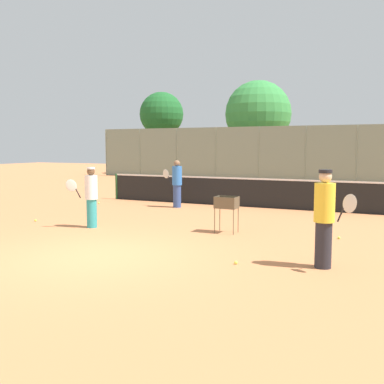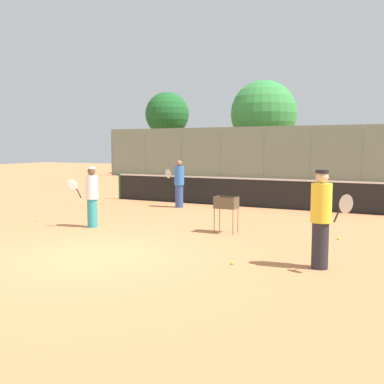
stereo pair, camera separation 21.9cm
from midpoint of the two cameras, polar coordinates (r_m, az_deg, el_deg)
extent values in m
plane|color=#D37F4C|center=(9.39, -11.70, -7.98)|extent=(80.00, 80.00, 0.00)
cylinder|color=#26592D|center=(19.21, -8.84, 0.72)|extent=(0.10, 0.10, 1.07)
cube|color=black|center=(16.74, 6.37, -0.09)|extent=(10.71, 0.01, 1.01)
cube|color=white|center=(16.69, 6.39, 1.73)|extent=(10.71, 0.02, 0.06)
cylinder|color=gray|center=(35.23, -9.97, 4.98)|extent=(0.08, 0.08, 3.51)
cylinder|color=gray|center=(33.53, -5.78, 5.00)|extent=(0.08, 0.08, 3.51)
cylinder|color=gray|center=(32.04, -1.16, 4.99)|extent=(0.08, 0.08, 3.51)
cylinder|color=gray|center=(30.76, 3.87, 4.95)|extent=(0.08, 0.08, 3.51)
cylinder|color=gray|center=(29.75, 9.28, 4.85)|extent=(0.08, 0.08, 3.51)
cylinder|color=gray|center=(29.01, 15.03, 4.71)|extent=(0.08, 0.08, 3.51)
cylinder|color=gray|center=(28.58, 21.00, 4.51)|extent=(0.08, 0.08, 3.51)
cube|color=gray|center=(29.01, 15.03, 4.71)|extent=(30.25, 0.01, 3.51)
cylinder|color=brown|center=(34.05, 9.18, 4.67)|extent=(0.40, 0.40, 3.16)
sphere|color=#388E42|center=(34.13, 9.26, 9.79)|extent=(4.89, 4.89, 4.89)
cylinder|color=brown|center=(36.44, -2.98, 5.27)|extent=(0.55, 0.55, 3.74)
sphere|color=#1E6028|center=(36.53, -3.00, 9.85)|extent=(3.50, 3.50, 3.50)
cylinder|color=#334C8C|center=(16.35, -1.25, -0.54)|extent=(0.29, 0.29, 0.82)
cylinder|color=blue|center=(16.28, -1.25, 2.09)|extent=(0.36, 0.36, 0.68)
sphere|color=#8C6647|center=(16.26, -1.26, 3.68)|extent=(0.22, 0.22, 0.22)
cylinder|color=black|center=(16.53, -2.20, 1.55)|extent=(0.15, 0.06, 0.27)
ellipsoid|color=silver|center=(16.64, -2.67, 2.33)|extent=(0.39, 0.12, 0.43)
cylinder|color=teal|center=(12.63, -12.05, -2.64)|extent=(0.28, 0.28, 0.78)
cylinder|color=white|center=(12.54, -12.12, 0.60)|extent=(0.34, 0.34, 0.65)
sphere|color=brown|center=(12.51, -12.17, 2.57)|extent=(0.21, 0.21, 0.21)
cylinder|color=white|center=(12.51, -12.17, 2.98)|extent=(0.22, 0.22, 0.05)
cylinder|color=black|center=(12.59, -13.70, -0.16)|extent=(0.14, 0.11, 0.27)
ellipsoid|color=silver|center=(12.59, -14.52, 0.83)|extent=(0.35, 0.25, 0.43)
cylinder|color=#26262D|center=(8.57, 16.66, -6.52)|extent=(0.30, 0.30, 0.85)
cylinder|color=yellow|center=(8.44, 16.82, -1.33)|extent=(0.37, 0.37, 0.71)
sphere|color=#DBB28C|center=(8.40, 16.91, 1.85)|extent=(0.23, 0.23, 0.23)
cylinder|color=black|center=(8.39, 16.93, 2.52)|extent=(0.24, 0.24, 0.06)
cylinder|color=black|center=(8.23, 18.67, -2.82)|extent=(0.14, 0.10, 0.27)
ellipsoid|color=silver|center=(8.08, 19.70, -1.43)|extent=(0.35, 0.24, 0.43)
cylinder|color=brown|center=(11.53, 3.38, -3.68)|extent=(0.02, 0.02, 0.64)
cylinder|color=brown|center=(11.34, 5.77, -3.85)|extent=(0.02, 0.02, 0.64)
cylinder|color=brown|center=(11.85, 4.06, -3.42)|extent=(0.02, 0.02, 0.64)
cylinder|color=brown|center=(11.67, 6.38, -3.58)|extent=(0.02, 0.02, 0.64)
cube|color=brown|center=(11.55, 4.91, -2.03)|extent=(0.55, 0.40, 0.01)
cube|color=brown|center=(11.34, 4.55, -1.44)|extent=(0.55, 0.01, 0.30)
cube|color=brown|center=(11.71, 5.27, -1.21)|extent=(0.55, 0.01, 0.30)
cube|color=brown|center=(11.63, 3.65, -1.25)|extent=(0.01, 0.40, 0.30)
cube|color=brown|center=(11.43, 6.20, -1.40)|extent=(0.01, 0.40, 0.30)
sphere|color=#D1E54C|center=(11.49, 4.73, -1.87)|extent=(0.07, 0.07, 0.07)
sphere|color=#D1E54C|center=(11.49, 5.07, -1.61)|extent=(0.07, 0.07, 0.07)
sphere|color=#D1E54C|center=(11.68, 4.52, -1.49)|extent=(0.07, 0.07, 0.07)
sphere|color=#D1E54C|center=(11.38, 5.22, -1.95)|extent=(0.07, 0.07, 0.07)
sphere|color=#D1E54C|center=(11.53, 4.01, -1.85)|extent=(0.07, 0.07, 0.07)
sphere|color=#D1E54C|center=(11.56, 5.82, -1.57)|extent=(0.07, 0.07, 0.07)
sphere|color=#D1E54C|center=(11.51, 4.88, -1.86)|extent=(0.07, 0.07, 0.07)
sphere|color=#D1E54C|center=(11.40, 5.34, -1.67)|extent=(0.07, 0.07, 0.07)
sphere|color=#D1E54C|center=(11.58, 5.20, -1.82)|extent=(0.07, 0.07, 0.07)
sphere|color=#D1E54C|center=(11.63, 4.87, -1.52)|extent=(0.07, 0.07, 0.07)
sphere|color=#D1E54C|center=(11.66, 4.21, -1.76)|extent=(0.07, 0.07, 0.07)
sphere|color=#D1E54C|center=(11.46, 5.90, -1.91)|extent=(0.07, 0.07, 0.07)
sphere|color=#D1E54C|center=(11.44, 4.55, -1.64)|extent=(0.07, 0.07, 0.07)
sphere|color=#D1E54C|center=(8.61, 5.88, -8.93)|extent=(0.07, 0.07, 0.07)
sphere|color=#D1E54C|center=(17.80, -11.06, -1.34)|extent=(0.07, 0.07, 0.07)
sphere|color=#D1E54C|center=(14.17, -18.65, -3.37)|extent=(0.07, 0.07, 0.07)
sphere|color=#D1E54C|center=(11.36, 18.67, -5.59)|extent=(0.07, 0.07, 0.07)
camera|label=1|loc=(0.11, -89.48, 0.05)|focal=42.00mm
camera|label=2|loc=(0.11, 90.52, -0.05)|focal=42.00mm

